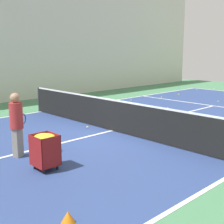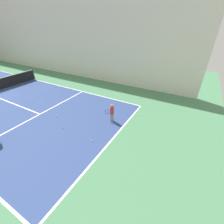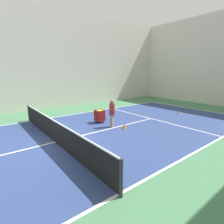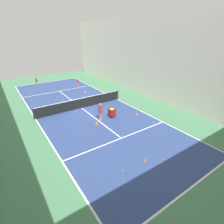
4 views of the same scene
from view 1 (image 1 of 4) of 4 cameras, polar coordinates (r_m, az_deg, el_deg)
ground_plane at (r=10.54m, az=0.00°, el=-3.45°), size 35.78×35.78×0.00m
court_playing_area at (r=10.54m, az=0.00°, el=-3.44°), size 9.08×24.89×0.00m
line_sideline_right at (r=14.08m, az=-12.88°, el=0.06°), size 0.10×24.89×0.00m
line_service_near at (r=15.94m, az=18.07°, el=1.08°), size 9.08×0.10×0.00m
line_centre_service at (r=10.53m, az=0.00°, el=-3.42°), size 0.10×13.69×0.00m
tennis_net at (r=10.41m, az=0.00°, el=-0.48°), size 9.38×0.10×1.08m
coach_at_net at (r=8.17m, az=-17.06°, el=-1.51°), size 0.50×0.64×1.65m
ball_cart at (r=7.22m, az=-12.18°, el=-5.88°), size 0.55×0.51×0.84m
training_cone_3 at (r=5.22m, az=-8.02°, el=-18.48°), size 0.23×0.23×0.20m
training_cone_4 at (r=10.92m, az=17.01°, el=-2.54°), size 0.27×0.27×0.32m
tennis_ball_0 at (r=21.95m, az=15.23°, el=4.00°), size 0.07×0.07×0.07m
tennis_ball_3 at (r=19.30m, az=12.11°, el=3.19°), size 0.07×0.07×0.07m
tennis_ball_5 at (r=22.62m, az=18.15°, el=4.04°), size 0.07×0.07×0.07m
tennis_ball_12 at (r=17.96m, az=9.03°, el=2.71°), size 0.07×0.07×0.07m
tennis_ball_13 at (r=8.95m, az=15.05°, el=-6.31°), size 0.07×0.07×0.07m
tennis_ball_14 at (r=16.74m, az=3.51°, el=2.20°), size 0.07×0.07×0.07m
tennis_ball_15 at (r=10.89m, az=-4.53°, el=-2.79°), size 0.07×0.07×0.07m
tennis_ball_16 at (r=14.61m, az=10.14°, el=0.70°), size 0.07×0.07×0.07m
tennis_ball_17 at (r=17.15m, az=18.82°, el=1.84°), size 0.07×0.07×0.07m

